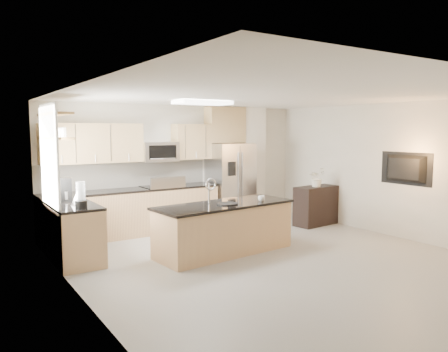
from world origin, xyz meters
TOP-DOWN VIEW (x-y plane):
  - floor at (0.00, 0.00)m, footprint 6.50×6.50m
  - ceiling at (0.00, 0.00)m, footprint 6.00×6.50m
  - wall_back at (0.00, 3.25)m, footprint 6.00×0.02m
  - wall_left at (-3.00, 0.00)m, footprint 0.02×6.50m
  - wall_right at (3.00, 0.00)m, footprint 0.02×6.50m
  - back_counter at (-1.23, 2.93)m, footprint 3.55×0.66m
  - left_counter at (-2.67, 1.85)m, footprint 0.66×1.50m
  - range at (-0.60, 2.92)m, footprint 0.76×0.64m
  - upper_cabinets at (-1.30, 3.09)m, footprint 3.50×0.33m
  - microwave at (-0.60, 3.04)m, footprint 0.76×0.40m
  - refrigerator at (1.06, 2.87)m, footprint 0.92×0.78m
  - partition_column at (1.82, 3.10)m, footprint 0.60×0.30m
  - window at (-2.98, 1.85)m, footprint 0.04×1.15m
  - shelf_lower at (-2.85, 1.95)m, footprint 0.30×1.20m
  - shelf_upper at (-2.85, 1.95)m, footprint 0.30×1.20m
  - ceiling_fixture at (-0.40, 1.60)m, footprint 1.00×0.50m
  - island at (-0.41, 0.87)m, footprint 2.51×1.09m
  - credenza at (2.50, 1.61)m, footprint 1.10×0.55m
  - cup at (0.25, 0.71)m, footprint 0.14×0.14m
  - platter at (-0.42, 0.76)m, footprint 0.39×0.39m
  - blender at (-2.67, 1.26)m, footprint 0.17×0.17m
  - kettle at (-2.62, 1.61)m, footprint 0.22×0.22m
  - coffee_maker at (-2.69, 2.13)m, footprint 0.24×0.28m
  - bowl at (-2.85, 2.24)m, footprint 0.36×0.36m
  - flower_vase at (2.42, 1.56)m, footprint 0.62×0.56m
  - television at (2.91, -0.20)m, footprint 0.14×1.08m

SIDE VIEW (x-z plane):
  - floor at x=0.00m, z-range 0.00..0.00m
  - credenza at x=2.50m, z-range 0.00..0.85m
  - island at x=-0.41m, z-range -0.21..1.06m
  - left_counter at x=-2.67m, z-range 0.00..0.92m
  - back_counter at x=-1.23m, z-range -0.25..1.19m
  - range at x=-0.60m, z-range -0.10..1.04m
  - platter at x=-0.42m, z-range 0.85..0.86m
  - refrigerator at x=1.06m, z-range 0.00..1.78m
  - cup at x=0.25m, z-range 0.85..0.94m
  - kettle at x=-2.62m, z-range 0.90..1.18m
  - blender at x=-2.67m, z-range 0.89..1.30m
  - coffee_maker at x=-2.69m, z-range 0.91..1.29m
  - flower_vase at x=2.42m, z-range 0.85..1.47m
  - wall_back at x=0.00m, z-range 0.00..2.60m
  - wall_left at x=-3.00m, z-range 0.00..2.60m
  - wall_right at x=3.00m, z-range 0.00..2.60m
  - partition_column at x=1.82m, z-range 0.00..2.60m
  - television at x=2.91m, z-range 1.04..1.66m
  - microwave at x=-0.60m, z-range 1.43..1.83m
  - window at x=-2.98m, z-range 0.83..2.47m
  - upper_cabinets at x=-1.30m, z-range 1.45..2.20m
  - shelf_lower at x=-2.85m, z-range 1.93..1.97m
  - shelf_upper at x=-2.85m, z-range 2.30..2.34m
  - bowl at x=-2.85m, z-range 2.34..2.42m
  - ceiling_fixture at x=-0.40m, z-range 2.53..2.59m
  - ceiling at x=0.00m, z-range 2.59..2.61m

